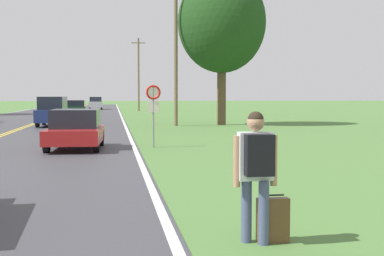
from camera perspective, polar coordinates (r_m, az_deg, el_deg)
name	(u,v)px	position (r m, az deg, el deg)	size (l,w,h in m)	color
hitchhiker_person	(256,163)	(7.16, 6.87, -3.77)	(0.61, 0.43, 1.78)	#475175
suitcase	(273,220)	(7.41, 8.62, -9.70)	(0.44, 0.16, 0.66)	brown
traffic_sign	(153,100)	(20.52, -4.15, 2.98)	(0.60, 0.10, 2.42)	gray
utility_pole_midground	(176,49)	(35.27, -1.74, 8.46)	(1.80, 0.24, 9.80)	brown
utility_pole_far	(139,73)	(69.93, -5.72, 5.81)	(1.80, 0.24, 9.40)	brown
tree_left_verge	(222,23)	(36.65, 3.19, 11.16)	(5.93, 5.93, 10.34)	brown
car_red_sedan_mid_near	(76,129)	(20.28, -12.32, -0.11)	(2.08, 4.01, 1.48)	black
car_dark_blue_suv_mid_far	(53,111)	(35.91, -14.62, 1.78)	(1.81, 4.76, 1.92)	black
car_dark_green_hatchback_receding	(76,108)	(53.62, -12.31, 2.14)	(2.08, 4.22, 1.54)	black
car_white_hatchback_distant	(49,106)	(62.71, -14.97, 2.29)	(1.87, 3.77, 1.54)	black
car_silver_suv_horizon	(96,103)	(78.22, -10.25, 2.67)	(2.04, 4.91, 1.81)	black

